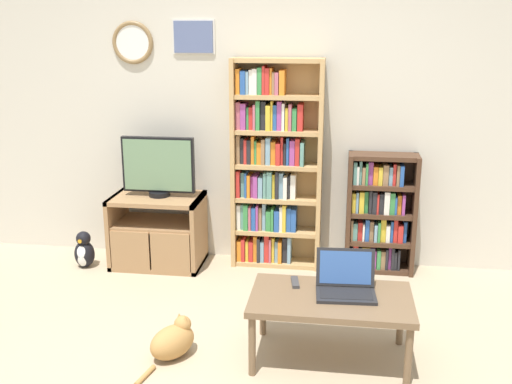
% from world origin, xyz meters
% --- Properties ---
extents(ground_plane, '(18.00, 18.00, 0.00)m').
position_xyz_m(ground_plane, '(0.00, 0.00, 0.00)').
color(ground_plane, tan).
extents(wall_back, '(5.85, 0.09, 2.60)m').
position_xyz_m(wall_back, '(-0.01, 2.01, 1.31)').
color(wall_back, beige).
rests_on(wall_back, ground_plane).
extents(tv_stand, '(0.77, 0.50, 0.61)m').
position_xyz_m(tv_stand, '(-0.94, 1.69, 0.31)').
color(tv_stand, '#9E754C').
rests_on(tv_stand, ground_plane).
extents(television, '(0.62, 0.18, 0.51)m').
position_xyz_m(television, '(-0.92, 1.71, 0.87)').
color(television, black).
rests_on(television, tv_stand).
extents(bookshelf_tall, '(0.75, 0.24, 1.76)m').
position_xyz_m(bookshelf_tall, '(0.03, 1.86, 0.86)').
color(bookshelf_tall, tan).
rests_on(bookshelf_tall, ground_plane).
extents(bookshelf_short, '(0.57, 0.25, 1.01)m').
position_xyz_m(bookshelf_short, '(0.93, 1.85, 0.49)').
color(bookshelf_short, '#472D1E').
rests_on(bookshelf_short, ground_plane).
extents(coffee_table, '(0.99, 0.58, 0.42)m').
position_xyz_m(coffee_table, '(0.57, 0.36, 0.38)').
color(coffee_table, brown).
rests_on(coffee_table, ground_plane).
extents(laptop, '(0.38, 0.30, 0.26)m').
position_xyz_m(laptop, '(0.65, 0.42, 0.49)').
color(laptop, '#232326').
rests_on(laptop, coffee_table).
extents(remote_near_laptop, '(0.07, 0.16, 0.02)m').
position_xyz_m(remote_near_laptop, '(0.34, 0.51, 0.43)').
color(remote_near_laptop, '#38383A').
rests_on(remote_near_laptop, coffee_table).
extents(cat, '(0.34, 0.54, 0.26)m').
position_xyz_m(cat, '(-0.40, 0.24, 0.11)').
color(cat, '#B78447').
rests_on(cat, ground_plane).
extents(penguin_figurine, '(0.17, 0.16, 0.32)m').
position_xyz_m(penguin_figurine, '(-1.56, 1.54, 0.15)').
color(penguin_figurine, black).
rests_on(penguin_figurine, ground_plane).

